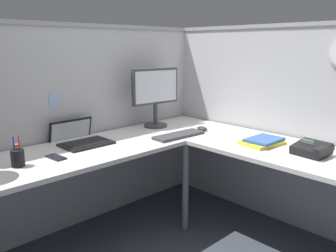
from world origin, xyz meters
name	(u,v)px	position (x,y,z in m)	size (l,w,h in m)	color
ground_plane	(186,244)	(0.00, 0.00, 0.00)	(6.80, 6.80, 0.00)	#383D47
cubicle_wall_back	(74,127)	(-0.36, 0.87, 0.79)	(2.57, 0.12, 1.58)	#B2B2B7
cubicle_wall_right	(286,126)	(0.87, -0.27, 0.79)	(0.12, 2.37, 1.58)	#B2B2B7
desk	(177,169)	(-0.15, -0.05, 0.63)	(2.35, 2.15, 0.73)	silver
monitor	(155,93)	(0.28, 0.64, 1.02)	(0.46, 0.20, 0.50)	#38383D
laptop	(79,139)	(-0.45, 0.65, 0.75)	(0.34, 0.38, 0.22)	black
keyboard	(179,135)	(0.19, 0.26, 0.74)	(0.43, 0.14, 0.02)	#38383D
computer_mouse	(202,129)	(0.46, 0.26, 0.75)	(0.06, 0.10, 0.03)	#232326
pen_cup	(18,158)	(-0.97, 0.43, 0.78)	(0.08, 0.08, 0.18)	black
cell_phone	(56,157)	(-0.74, 0.42, 0.73)	(0.07, 0.14, 0.01)	black
office_phone	(312,150)	(0.47, -0.66, 0.77)	(0.21, 0.22, 0.11)	black
book_stack	(263,141)	(0.46, -0.30, 0.75)	(0.31, 0.25, 0.04)	yellow
pinned_note_leftmost	(54,100)	(-0.54, 0.82, 1.03)	(0.08, 0.00, 0.09)	#99B7E5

